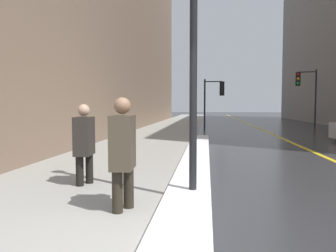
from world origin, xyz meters
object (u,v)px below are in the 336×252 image
object	(u,v)px
traffic_light_far	(305,86)
pedestrian_in_glasses	(123,148)
traffic_light_near	(216,93)
pedestrian_trailing	(84,140)

from	to	relation	value
traffic_light_far	pedestrian_in_glasses	xyz separation A→B (m)	(-7.56, -17.93, -1.91)
traffic_light_near	traffic_light_far	size ratio (longest dim) A/B	0.83
pedestrian_trailing	traffic_light_near	bearing A→B (deg)	164.62
traffic_light_near	pedestrian_in_glasses	distance (m)	16.96
traffic_light_far	traffic_light_near	bearing A→B (deg)	19.79
traffic_light_near	pedestrian_trailing	bearing A→B (deg)	-101.71
traffic_light_far	pedestrian_trailing	world-z (taller)	traffic_light_far
pedestrian_in_glasses	traffic_light_near	bearing A→B (deg)	169.26
pedestrian_in_glasses	pedestrian_trailing	world-z (taller)	pedestrian_in_glasses
traffic_light_far	pedestrian_in_glasses	size ratio (longest dim) A/B	2.38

